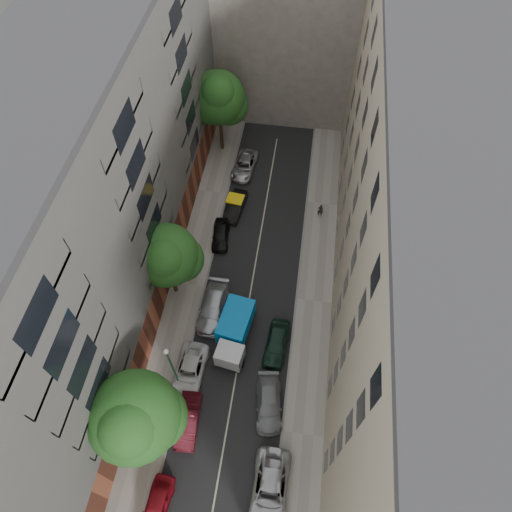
% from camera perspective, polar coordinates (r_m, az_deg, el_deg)
% --- Properties ---
extents(ground, '(120.00, 120.00, 0.00)m').
position_cam_1_polar(ground, '(39.58, -0.72, -4.68)').
color(ground, '#4C4C49').
rests_on(ground, ground).
extents(road_surface, '(8.00, 44.00, 0.02)m').
position_cam_1_polar(road_surface, '(39.57, -0.72, -4.67)').
color(road_surface, black).
rests_on(road_surface, ground).
extents(sidewalk_left, '(3.00, 44.00, 0.15)m').
position_cam_1_polar(sidewalk_left, '(40.34, -8.48, -3.61)').
color(sidewalk_left, gray).
rests_on(sidewalk_left, ground).
extents(sidewalk_right, '(3.00, 44.00, 0.15)m').
position_cam_1_polar(sidewalk_right, '(39.44, 7.24, -5.58)').
color(sidewalk_right, gray).
rests_on(sidewalk_right, ground).
extents(building_left, '(8.00, 44.00, 20.00)m').
position_cam_1_polar(building_left, '(34.22, -19.55, 6.20)').
color(building_left, '#4F4D4A').
rests_on(building_left, ground).
extents(building_right, '(8.00, 44.00, 20.00)m').
position_cam_1_polar(building_right, '(32.04, 18.94, 1.97)').
color(building_right, tan).
rests_on(building_right, ground).
extents(building_endcap, '(18.00, 12.00, 18.00)m').
position_cam_1_polar(building_endcap, '(53.76, 4.20, 27.41)').
color(building_endcap, gray).
rests_on(building_endcap, ground).
extents(tarp_truck, '(2.91, 5.73, 2.52)m').
position_cam_1_polar(tarp_truck, '(36.42, -2.74, -9.45)').
color(tarp_truck, black).
rests_on(tarp_truck, ground).
extents(car_left_0, '(1.81, 3.97, 1.32)m').
position_cam_1_polar(car_left_0, '(34.53, -12.31, -28.25)').
color(car_left_0, maroon).
rests_on(car_left_0, ground).
extents(car_left_1, '(1.70, 4.23, 1.37)m').
position_cam_1_polar(car_left_1, '(35.17, -8.50, -19.68)').
color(car_left_1, '#4A0E17').
rests_on(car_left_1, ground).
extents(car_left_2, '(2.35, 4.79, 1.31)m').
position_cam_1_polar(car_left_2, '(36.30, -8.30, -14.08)').
color(car_left_2, silver).
rests_on(car_left_2, ground).
extents(car_left_3, '(2.23, 5.20, 1.49)m').
position_cam_1_polar(car_left_3, '(38.23, -5.41, -6.43)').
color(car_left_3, '#B2B3B7').
rests_on(car_left_3, ground).
extents(car_left_4, '(1.89, 3.89, 1.28)m').
position_cam_1_polar(car_left_4, '(42.38, -4.45, 2.67)').
color(car_left_4, black).
rests_on(car_left_4, ground).
extents(car_left_5, '(1.91, 4.22, 1.34)m').
position_cam_1_polar(car_left_5, '(44.43, -2.57, 6.26)').
color(car_left_5, black).
rests_on(car_left_5, ground).
extents(car_left_6, '(2.59, 4.82, 1.29)m').
position_cam_1_polar(car_left_6, '(48.21, -1.44, 11.26)').
color(car_left_6, '#B5B4B9').
rests_on(car_left_6, ground).
extents(car_right_0, '(2.46, 5.32, 1.48)m').
position_cam_1_polar(car_right_0, '(33.95, 1.76, -27.18)').
color(car_right_0, '#B4B4B9').
rests_on(car_right_0, ground).
extents(car_right_1, '(2.46, 4.75, 1.31)m').
position_cam_1_polar(car_right_1, '(35.19, 1.61, -17.95)').
color(car_right_1, slate).
rests_on(car_right_1, ground).
extents(car_right_2, '(2.05, 4.37, 1.44)m').
position_cam_1_polar(car_right_2, '(36.75, 2.57, -10.85)').
color(car_right_2, black).
rests_on(car_right_2, ground).
extents(tree_near, '(5.84, 5.65, 9.21)m').
position_cam_1_polar(tree_near, '(30.01, -14.76, -19.13)').
color(tree_near, '#382619').
rests_on(tree_near, sidewalk_left).
extents(tree_mid, '(5.33, 5.06, 7.89)m').
position_cam_1_polar(tree_mid, '(35.80, -11.02, -0.21)').
color(tree_mid, '#382619').
rests_on(tree_mid, sidewalk_left).
extents(tree_far, '(5.47, 5.23, 9.29)m').
position_cam_1_polar(tree_far, '(46.86, -4.62, 18.86)').
color(tree_far, '#382619').
rests_on(tree_far, sidewalk_left).
extents(lamp_post, '(0.36, 0.36, 6.36)m').
position_cam_1_polar(lamp_post, '(33.00, -10.56, -13.18)').
color(lamp_post, '#175133').
rests_on(lamp_post, sidewalk_left).
extents(pedestrian, '(0.58, 0.41, 1.51)m').
position_cam_1_polar(pedestrian, '(44.17, 8.04, 5.68)').
color(pedestrian, black).
rests_on(pedestrian, sidewalk_right).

